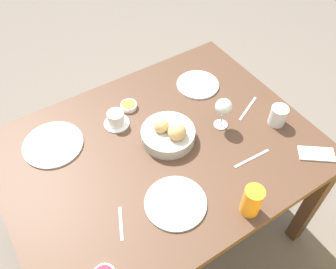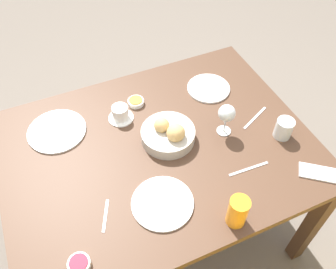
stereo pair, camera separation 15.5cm
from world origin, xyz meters
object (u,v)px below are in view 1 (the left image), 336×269
object	(u,v)px
coffee_cup	(116,119)
knife_silver	(248,108)
plate_near_left	(198,85)
water_tumbler	(278,116)
cell_phone	(317,154)
plate_near_right	(53,144)
spoon_coffee	(121,223)
fork_silver	(252,158)
bread_basket	(169,134)
wine_glass	(223,108)
jam_bowl_honey	(129,106)
plate_far_center	(176,203)
juice_glass	(252,201)

from	to	relation	value
coffee_cup	knife_silver	world-z (taller)	coffee_cup
plate_near_left	water_tumbler	xyz separation A→B (m)	(-0.15, 0.40, 0.04)
knife_silver	cell_phone	distance (m)	0.37
plate_near_right	spoon_coffee	xyz separation A→B (m)	(-0.07, 0.49, -0.00)
water_tumbler	spoon_coffee	distance (m)	0.84
plate_near_left	fork_silver	world-z (taller)	plate_near_left
bread_basket	wine_glass	size ratio (longest dim) A/B	1.52
water_tumbler	bread_basket	bearing A→B (deg)	-21.13
knife_silver	plate_near_right	bearing A→B (deg)	-18.51
bread_basket	jam_bowl_honey	world-z (taller)	bread_basket
plate_far_center	coffee_cup	size ratio (longest dim) A/B	2.05
jam_bowl_honey	cell_phone	size ratio (longest dim) A/B	0.48
water_tumbler	coffee_cup	world-z (taller)	water_tumbler
wine_glass	plate_near_left	bearing A→B (deg)	-104.26
plate_far_center	water_tumbler	xyz separation A→B (m)	(-0.62, -0.10, 0.04)
plate_near_right	juice_glass	xyz separation A→B (m)	(-0.51, 0.70, 0.06)
plate_near_right	cell_phone	bearing A→B (deg)	144.68
plate_near_left	plate_near_right	size ratio (longest dim) A/B	0.82
bread_basket	fork_silver	xyz separation A→B (m)	(-0.24, 0.28, -0.04)
plate_near_right	coffee_cup	size ratio (longest dim) A/B	2.23
plate_near_left	spoon_coffee	world-z (taller)	plate_near_left
plate_near_right	water_tumbler	distance (m)	1.01
plate_near_left	water_tumbler	bearing A→B (deg)	110.98
plate_near_right	cell_phone	xyz separation A→B (m)	(-0.93, 0.66, -0.00)
fork_silver	coffee_cup	bearing A→B (deg)	-51.30
plate_near_left	cell_phone	bearing A→B (deg)	104.93
plate_near_left	cell_phone	xyz separation A→B (m)	(-0.17, 0.63, -0.00)
plate_near_left	coffee_cup	world-z (taller)	coffee_cup
jam_bowl_honey	plate_near_left	bearing A→B (deg)	172.46
wine_glass	coffee_cup	world-z (taller)	wine_glass
plate_near_right	wine_glass	xyz separation A→B (m)	(-0.69, 0.30, 0.11)
spoon_coffee	cell_phone	distance (m)	0.87
coffee_cup	spoon_coffee	world-z (taller)	coffee_cup
coffee_cup	knife_silver	xyz separation A→B (m)	(-0.57, 0.25, -0.03)
plate_near_left	cell_phone	distance (m)	0.65
plate_far_center	water_tumbler	world-z (taller)	water_tumbler
fork_silver	plate_near_left	bearing A→B (deg)	-98.90
plate_near_left	plate_far_center	size ratio (longest dim) A/B	0.89
knife_silver	water_tumbler	bearing A→B (deg)	109.78
wine_glass	fork_silver	xyz separation A→B (m)	(0.01, 0.22, -0.11)
plate_far_center	bread_basket	bearing A→B (deg)	-117.99
plate_near_right	fork_silver	bearing A→B (deg)	142.39
plate_near_left	water_tumbler	world-z (taller)	water_tumbler
juice_glass	cell_phone	size ratio (longest dim) A/B	0.82
bread_basket	jam_bowl_honey	xyz separation A→B (m)	(0.05, -0.27, -0.03)
bread_basket	coffee_cup	world-z (taller)	bread_basket
plate_far_center	jam_bowl_honey	xyz separation A→B (m)	(-0.10, -0.55, 0.01)
plate_far_center	water_tumbler	size ratio (longest dim) A/B	2.61
plate_near_left	jam_bowl_honey	world-z (taller)	jam_bowl_honey
fork_silver	knife_silver	world-z (taller)	same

